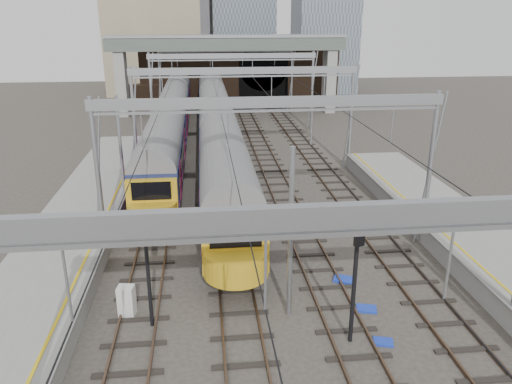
{
  "coord_description": "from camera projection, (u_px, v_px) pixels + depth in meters",
  "views": [
    {
      "loc": [
        -3.19,
        -15.12,
        11.44
      ],
      "look_at": [
        -0.45,
        10.14,
        2.4
      ],
      "focal_mm": 35.0,
      "sensor_mm": 36.0,
      "label": 1
    }
  ],
  "objects": [
    {
      "name": "retaining_wall",
      "position": [
        236.0,
        72.0,
        65.66
      ],
      "size": [
        28.0,
        2.75,
        9.0
      ],
      "color": "black",
      "rests_on": "ground"
    },
    {
      "name": "relay_cabinet",
      "position": [
        127.0,
        301.0,
        19.97
      ],
      "size": [
        0.71,
        0.63,
        1.28
      ],
      "primitive_type": "cube",
      "rotation": [
        0.0,
        0.0,
        -0.16
      ],
      "color": "silver",
      "rests_on": "ground"
    },
    {
      "name": "ground",
      "position": [
        298.0,
        345.0,
        18.32
      ],
      "size": [
        160.0,
        160.0,
        0.0
      ],
      "primitive_type": "plane",
      "color": "#38332D",
      "rests_on": "ground"
    },
    {
      "name": "signal_near_left",
      "position": [
        147.0,
        261.0,
        18.46
      ],
      "size": [
        0.32,
        0.45,
        4.48
      ],
      "rotation": [
        0.0,
        0.0,
        0.04
      ],
      "color": "black",
      "rests_on": "ground"
    },
    {
      "name": "overbridge",
      "position": [
        227.0,
        52.0,
        58.97
      ],
      "size": [
        28.0,
        3.0,
        9.25
      ],
      "color": "gray",
      "rests_on": "ground"
    },
    {
      "name": "equip_cover_b",
      "position": [
        366.0,
        309.0,
        20.49
      ],
      "size": [
        0.94,
        0.77,
        0.1
      ],
      "primitive_type": "cube",
      "rotation": [
        0.0,
        0.0,
        -0.27
      ],
      "color": "#1835B8",
      "rests_on": "ground"
    },
    {
      "name": "signal_near_centre",
      "position": [
        356.0,
        268.0,
        17.46
      ],
      "size": [
        0.39,
        0.47,
        4.88
      ],
      "rotation": [
        0.0,
        0.0,
        0.33
      ],
      "color": "black",
      "rests_on": "ground"
    },
    {
      "name": "equip_cover_a",
      "position": [
        344.0,
        280.0,
        22.73
      ],
      "size": [
        1.12,
        0.99,
        0.11
      ],
      "primitive_type": "cube",
      "rotation": [
        0.0,
        0.0,
        -0.43
      ],
      "color": "#1835B8",
      "rests_on": "ground"
    },
    {
      "name": "platform_left",
      "position": [
        29.0,
        311.0,
        19.44
      ],
      "size": [
        4.32,
        55.0,
        1.12
      ],
      "color": "gray",
      "rests_on": "ground"
    },
    {
      "name": "tracks",
      "position": [
        255.0,
        201.0,
        32.37
      ],
      "size": [
        14.4,
        80.0,
        0.22
      ],
      "color": "#4C3828",
      "rests_on": "ground"
    },
    {
      "name": "overhead_line",
      "position": [
        245.0,
        86.0,
        36.25
      ],
      "size": [
        16.8,
        80.0,
        8.0
      ],
      "color": "gray",
      "rests_on": "ground"
    },
    {
      "name": "train_main",
      "position": [
        213.0,
        104.0,
        52.62
      ],
      "size": [
        2.95,
        68.16,
        5.02
      ],
      "color": "black",
      "rests_on": "ground"
    },
    {
      "name": "train_second",
      "position": [
        173.0,
        112.0,
        48.96
      ],
      "size": [
        2.8,
        48.49,
        4.81
      ],
      "color": "black",
      "rests_on": "ground"
    },
    {
      "name": "equip_cover_c",
      "position": [
        383.0,
        342.0,
        18.42
      ],
      "size": [
        0.84,
        0.7,
        0.09
      ],
      "primitive_type": "cube",
      "rotation": [
        0.0,
        0.0,
        -0.28
      ],
      "color": "#1835B8",
      "rests_on": "ground"
    }
  ]
}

